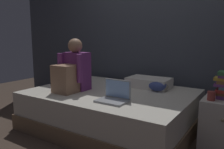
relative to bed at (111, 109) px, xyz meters
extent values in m
plane|color=#47382D|center=(0.20, -0.30, -0.23)|extent=(8.00, 8.00, 0.00)
cube|color=#424751|center=(0.20, 0.90, 1.12)|extent=(5.60, 0.10, 2.70)
cube|color=#7A6047|center=(0.00, 0.00, -0.14)|extent=(2.00, 1.50, 0.19)
cube|color=beige|center=(0.00, 0.00, 0.10)|extent=(1.96, 1.46, 0.28)
sphere|color=gray|center=(1.30, -0.08, 0.15)|extent=(0.04, 0.04, 0.04)
cube|color=#75337A|center=(-0.42, -0.16, 0.48)|extent=(0.30, 0.20, 0.48)
sphere|color=#A87C5E|center=(-0.42, -0.19, 0.80)|extent=(0.18, 0.18, 0.18)
cube|color=#A87C5E|center=(-0.42, -0.38, 0.41)|extent=(0.26, 0.24, 0.34)
cylinder|color=#75337A|center=(-0.58, -0.30, 0.54)|extent=(0.07, 0.07, 0.34)
cylinder|color=#75337A|center=(-0.26, -0.30, 0.54)|extent=(0.07, 0.07, 0.34)
cube|color=#9EA0A5|center=(0.28, -0.42, 0.25)|extent=(0.32, 0.22, 0.02)
cube|color=#9EA0A5|center=(0.28, -0.30, 0.36)|extent=(0.32, 0.01, 0.20)
cube|color=#8CB2EA|center=(0.28, -0.31, 0.36)|extent=(0.29, 0.00, 0.18)
cube|color=silver|center=(0.31, 0.45, 0.30)|extent=(0.56, 0.36, 0.13)
cylinder|color=#933833|center=(1.17, 0.02, 0.34)|extent=(0.08, 0.08, 0.09)
ellipsoid|color=gray|center=(0.52, 0.33, 0.30)|extent=(0.21, 0.18, 0.11)
ellipsoid|color=#3D4C8E|center=(0.49, 0.31, 0.30)|extent=(0.24, 0.20, 0.13)
camera|label=1|loc=(1.54, -2.35, 0.92)|focal=36.60mm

